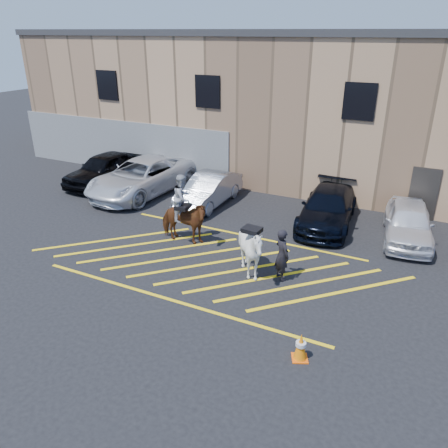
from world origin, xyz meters
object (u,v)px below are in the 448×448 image
at_px(car_white_suv, 408,222).
at_px(mounted_bay, 183,216).
at_px(traffic_cone, 301,347).
at_px(car_silver_sedan, 209,190).
at_px(handler, 282,255).
at_px(car_black_suv, 104,169).
at_px(saddled_white, 251,250).
at_px(car_white_pickup, 142,177).
at_px(car_blue_suv, 328,208).

distance_m(car_white_suv, mounted_bay, 8.37).
distance_m(mounted_bay, traffic_cone, 7.19).
xyz_separation_m(car_silver_sedan, handler, (5.10, -4.70, 0.16)).
height_order(car_black_suv, saddled_white, saddled_white).
xyz_separation_m(car_silver_sedan, car_white_suv, (8.39, 0.09, 0.02)).
xyz_separation_m(car_black_suv, car_white_pickup, (2.55, -0.32, 0.03)).
bearing_deg(traffic_cone, saddled_white, 130.21).
distance_m(car_silver_sedan, car_white_suv, 8.39).
bearing_deg(mounted_bay, car_white_suv, 27.81).
relative_size(handler, traffic_cone, 2.34).
height_order(car_blue_suv, mounted_bay, mounted_bay).
bearing_deg(mounted_bay, car_black_suv, 150.40).
xyz_separation_m(car_black_suv, car_white_suv, (14.54, -0.15, -0.09)).
relative_size(car_black_suv, car_silver_sedan, 1.11).
relative_size(car_white_suv, traffic_cone, 5.69).
xyz_separation_m(car_silver_sedan, traffic_cone, (6.77, -8.04, -0.32)).
bearing_deg(car_silver_sedan, car_black_suv, 178.63).
xyz_separation_m(car_white_pickup, traffic_cone, (10.36, -7.95, -0.46)).
bearing_deg(car_black_suv, car_blue_suv, 3.55).
distance_m(car_white_suv, saddled_white, 6.59).
distance_m(car_white_pickup, saddled_white, 9.18).
bearing_deg(mounted_bay, car_white_pickup, 140.88).
distance_m(car_black_suv, saddled_white, 11.57).
bearing_deg(car_black_suv, handler, -20.06).
height_order(car_black_suv, car_white_suv, car_black_suv).
bearing_deg(saddled_white, handler, 16.24).
height_order(handler, mounted_bay, mounted_bay).
height_order(car_white_suv, saddled_white, saddled_white).
bearing_deg(car_blue_suv, car_black_suv, 174.82).
relative_size(car_blue_suv, saddled_white, 2.65).
relative_size(car_black_suv, car_blue_suv, 0.96).
relative_size(car_silver_sedan, traffic_cone, 5.74).
xyz_separation_m(car_white_pickup, mounted_bay, (4.59, -3.73, 0.24)).
bearing_deg(traffic_cone, car_white_pickup, 142.50).
bearing_deg(car_blue_suv, car_silver_sedan, 177.27).
bearing_deg(car_blue_suv, traffic_cone, -85.20).
height_order(car_white_pickup, car_silver_sedan, car_white_pickup).
bearing_deg(traffic_cone, mounted_bay, 143.85).
relative_size(car_blue_suv, car_white_suv, 1.17).
distance_m(car_silver_sedan, car_blue_suv, 5.34).
bearing_deg(car_black_suv, car_white_suv, 3.07).
relative_size(car_blue_suv, handler, 2.84).
bearing_deg(car_white_pickup, car_silver_sedan, 6.17).
distance_m(car_black_suv, handler, 12.29).
relative_size(car_blue_suv, mounted_bay, 1.85).
distance_m(car_white_pickup, car_silver_sedan, 3.60).
bearing_deg(car_white_pickup, traffic_cone, -32.66).
xyz_separation_m(car_white_suv, saddled_white, (-4.21, -5.06, 0.21)).
distance_m(car_blue_suv, traffic_cone, 8.38).
relative_size(car_black_suv, handler, 2.73).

